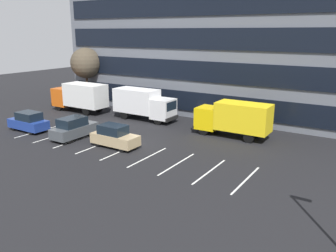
{
  "coord_description": "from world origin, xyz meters",
  "views": [
    {
      "loc": [
        18.59,
        -24.25,
        9.97
      ],
      "look_at": [
        1.73,
        2.16,
        1.4
      ],
      "focal_mm": 37.07,
      "sensor_mm": 36.0,
      "label": 1
    }
  ],
  "objects": [
    {
      "name": "lot_markings",
      "position": [
        0.0,
        -2.59,
        0.0
      ],
      "size": [
        22.54,
        5.4,
        0.01
      ],
      "color": "silver",
      "rests_on": "ground_plane"
    },
    {
      "name": "box_truck_yellow_all",
      "position": [
        6.48,
        6.54,
        1.93
      ],
      "size": [
        7.41,
        2.45,
        3.43
      ],
      "color": "yellow",
      "rests_on": "ground_plane"
    },
    {
      "name": "ground_plane",
      "position": [
        0.0,
        0.0,
        0.0
      ],
      "size": [
        120.0,
        120.0,
        0.0
      ],
      "primitive_type": "plane",
      "color": "black"
    },
    {
      "name": "box_truck_orange",
      "position": [
        -14.25,
        6.35,
        2.06
      ],
      "size": [
        7.9,
        2.62,
        3.66
      ],
      "color": "#D85914",
      "rests_on": "ground_plane"
    },
    {
      "name": "box_truck_white",
      "position": [
        -5.0,
        7.39,
        1.98
      ],
      "size": [
        7.6,
        2.52,
        3.52
      ],
      "color": "white",
      "rests_on": "ground_plane"
    },
    {
      "name": "suv_tan",
      "position": [
        -1.26,
        -2.0,
        0.96
      ],
      "size": [
        4.38,
        1.86,
        1.98
      ],
      "color": "tan",
      "rests_on": "ground_plane"
    },
    {
      "name": "suv_charcoal",
      "position": [
        -6.23,
        -2.15,
        1.01
      ],
      "size": [
        1.96,
        4.62,
        2.09
      ],
      "color": "#474C51",
      "rests_on": "ground_plane"
    },
    {
      "name": "bare_tree",
      "position": [
        -17.0,
        10.41,
        5.74
      ],
      "size": [
        4.19,
        4.19,
        7.85
      ],
      "color": "#473323",
      "rests_on": "ground_plane"
    },
    {
      "name": "suv_navy",
      "position": [
        -12.15,
        -2.87,
        0.97
      ],
      "size": [
        4.44,
        1.88,
        2.01
      ],
      "color": "navy",
      "rests_on": "ground_plane"
    },
    {
      "name": "office_building",
      "position": [
        0.0,
        17.95,
        7.2
      ],
      "size": [
        40.4,
        13.77,
        14.4
      ],
      "color": "slate",
      "rests_on": "ground_plane"
    }
  ]
}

